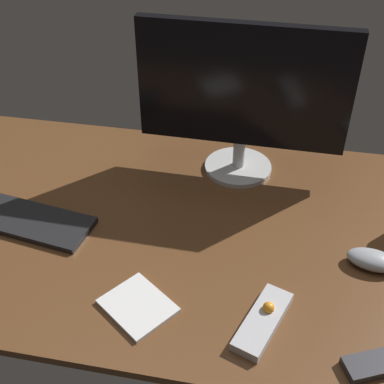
{
  "coord_description": "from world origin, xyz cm",
  "views": [
    {
      "loc": [
        23.48,
        -92.48,
        85.93
      ],
      "look_at": [
        4.53,
        5.94,
        8.0
      ],
      "focal_mm": 47.63,
      "sensor_mm": 36.0,
      "label": 1
    }
  ],
  "objects": [
    {
      "name": "desk",
      "position": [
        0.0,
        0.0,
        1.0
      ],
      "size": [
        140.0,
        84.0,
        2.0
      ],
      "primitive_type": "cube",
      "color": "brown",
      "rests_on": "ground"
    },
    {
      "name": "monitor",
      "position": [
        13.89,
        26.6,
        25.38
      ],
      "size": [
        55.02,
        18.91,
        42.16
      ],
      "rotation": [
        0.0,
        0.0,
        -0.02
      ],
      "color": "silver",
      "rests_on": "desk"
    },
    {
      "name": "keyboard",
      "position": [
        -35.99,
        -6.25,
        2.75
      ],
      "size": [
        36.67,
        17.66,
        1.49
      ],
      "primitive_type": "cube",
      "rotation": [
        0.0,
        0.0,
        -0.15
      ],
      "color": "black",
      "rests_on": "desk"
    },
    {
      "name": "computer_mouse",
      "position": [
        48.03,
        -5.56,
        3.85
      ],
      "size": [
        12.33,
        8.18,
        3.71
      ],
      "primitive_type": "ellipsoid",
      "rotation": [
        0.0,
        0.0,
        -0.17
      ],
      "color": "#999EA5",
      "rests_on": "desk"
    },
    {
      "name": "media_remote",
      "position": [
        25.26,
        -26.37,
        3.16
      ],
      "size": [
        11.61,
        18.66,
        3.78
      ],
      "rotation": [
        0.0,
        0.0,
        1.23
      ],
      "color": "#B7B7BC",
      "rests_on": "desk"
    },
    {
      "name": "notepad",
      "position": [
        -0.58,
        -27.02,
        2.44
      ],
      "size": [
        18.08,
        17.57,
        0.89
      ],
      "primitive_type": "cube",
      "rotation": [
        0.0,
        0.0,
        -0.63
      ],
      "color": "silver",
      "rests_on": "desk"
    }
  ]
}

